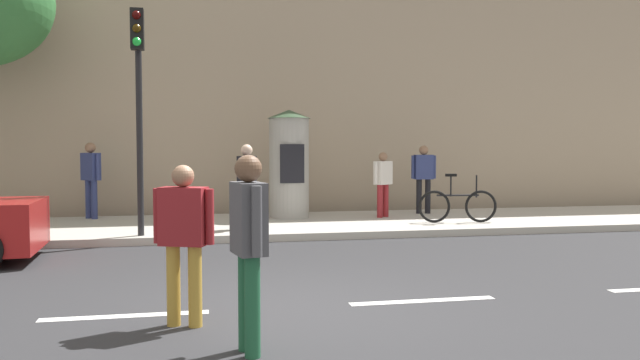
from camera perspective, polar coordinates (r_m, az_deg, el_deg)
The scene contains 13 objects.
ground_plane at distance 7.42m, azimuth -3.53°, elevation -11.42°, with size 80.00×80.00×0.00m, color #2B2B2D.
sidewalk_curb at distance 14.26m, azimuth -7.41°, elevation -4.13°, with size 36.00×4.00×0.15m, color #B2ADA3.
lane_markings at distance 7.42m, azimuth -3.53°, elevation -11.39°, with size 25.80×0.16×0.01m.
building_backdrop at distance 19.33m, azimuth -8.57°, elevation 10.92°, with size 36.00×5.00×9.02m, color tan.
traffic_light at distance 12.45m, azimuth -15.99°, elevation 8.24°, with size 0.24×0.45×4.24m.
poster_column at distance 15.12m, azimuth -2.79°, elevation 1.53°, with size 1.04×1.04×2.56m.
pedestrian_with_backpack at distance 6.66m, azimuth -12.14°, elevation -4.52°, with size 0.61×0.40×1.66m.
pedestrian_in_red_top at distance 5.68m, azimuth -6.42°, elevation -5.10°, with size 0.31×0.60×1.78m.
pedestrian_in_light_jacket at distance 15.81m, azimuth -19.87°, elevation 0.57°, with size 0.49×0.51×1.79m.
pedestrian_with_bag at distance 16.25m, azimuth 9.26°, elevation 0.65°, with size 0.63×0.41×1.72m.
pedestrian_tallest at distance 15.26m, azimuth 5.67°, elevation 0.06°, with size 0.53×0.44×1.56m.
pedestrian_in_dark_shirt at distance 13.09m, azimuth -6.58°, elevation 0.04°, with size 0.43×0.49×1.74m.
bicycle_leaning at distance 14.48m, azimuth 12.24°, elevation -2.22°, with size 1.76×0.32×1.09m.
Camera 1 is at (-0.98, -7.12, 1.86)m, focal length 35.66 mm.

